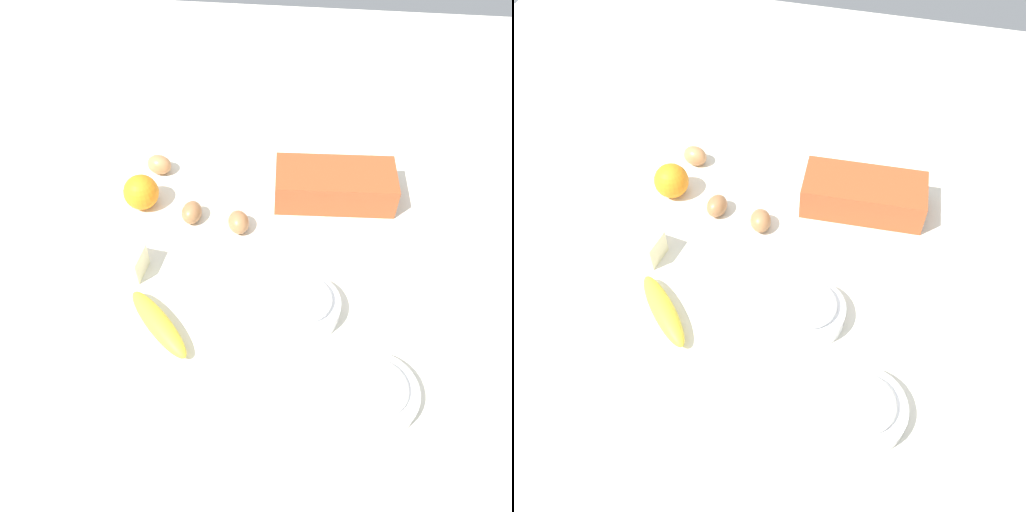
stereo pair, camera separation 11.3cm
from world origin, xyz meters
TOP-DOWN VIEW (x-y plane):
  - ground_plane at (0.00, 0.00)m, footprint 2.40×2.40m
  - loaf_pan at (0.16, 0.24)m, footprint 0.29×0.14m
  - flour_bowl at (0.24, -0.28)m, footprint 0.15×0.15m
  - sugar_bowl at (0.10, -0.10)m, footprint 0.15×0.15m
  - banana at (-0.17, -0.17)m, footprint 0.16×0.17m
  - orange_fruit at (-0.29, 0.16)m, footprint 0.08×0.08m
  - butter_block at (-0.28, -0.03)m, footprint 0.10×0.08m
  - egg_near_butter at (-0.16, 0.13)m, footprint 0.05×0.06m
  - egg_beside_bowl at (-0.05, 0.11)m, footprint 0.06×0.07m
  - egg_loose at (-0.27, 0.28)m, footprint 0.07×0.06m

SIDE VIEW (x-z plane):
  - ground_plane at x=0.00m, z-range -0.02..0.00m
  - banana at x=-0.17m, z-range 0.00..0.04m
  - egg_near_butter at x=-0.16m, z-range 0.00..0.05m
  - egg_beside_bowl at x=-0.05m, z-range 0.00..0.05m
  - egg_loose at x=-0.27m, z-range 0.00..0.05m
  - flour_bowl at x=0.24m, z-range 0.00..0.06m
  - butter_block at x=-0.28m, z-range 0.00..0.06m
  - sugar_bowl at x=0.10m, z-range 0.00..0.06m
  - orange_fruit at x=-0.29m, z-range 0.00..0.08m
  - loaf_pan at x=0.16m, z-range 0.00..0.08m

